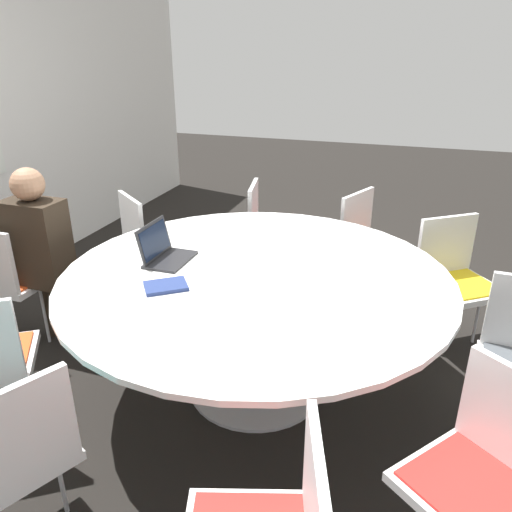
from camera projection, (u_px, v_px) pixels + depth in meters
The scene contains 12 objects.
ground_plane at pixel (256, 386), 2.98m from camera, with size 16.00×16.00×0.00m, color black.
conference_table at pixel (256, 290), 2.72m from camera, with size 2.09×2.09×0.75m.
chair_0 at pixel (6, 274), 3.21m from camera, with size 0.42×0.44×0.86m.
chair_2 at pixel (8, 452), 1.82m from camera, with size 0.58×0.57×0.86m.
chair_4 at pixel (487, 468), 1.75m from camera, with size 0.60×0.61×0.86m.
chair_6 at pixel (455, 273), 3.22m from camera, with size 0.60×0.60×0.86m.
chair_7 at pixel (370, 240), 3.76m from camera, with size 0.57×0.56×0.86m.
chair_8 at pixel (269, 226), 4.03m from camera, with size 0.51×0.50×0.86m.
chair_9 at pixel (150, 238), 3.80m from camera, with size 0.60×0.61×0.86m.
person_0 at pixel (41, 246), 3.13m from camera, with size 0.26×0.36×1.21m.
laptop at pixel (164, 251), 2.82m from camera, with size 0.31×0.22×0.21m.
spiral_notebook at pixel (166, 286), 2.52m from camera, with size 0.25×0.26×0.02m.
Camera 1 is at (-2.30, -0.76, 1.89)m, focal length 35.00 mm.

